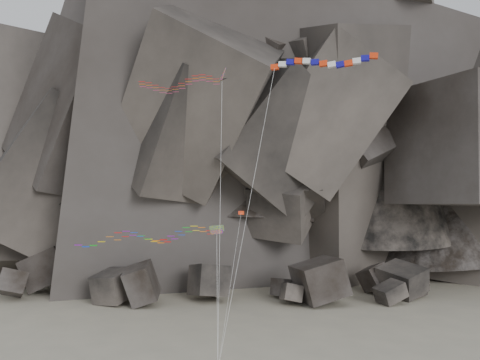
{
  "coord_description": "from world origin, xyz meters",
  "views": [
    {
      "loc": [
        2.01,
        -47.72,
        17.83
      ],
      "look_at": [
        0.19,
        6.0,
        19.71
      ],
      "focal_mm": 35.0,
      "sensor_mm": 36.0,
      "label": 1
    }
  ],
  "objects_px": {
    "pennant_kite": "(238,232)",
    "delta_kite": "(176,83)",
    "banner_kite": "(322,64)",
    "parafoil_kite": "(143,236)"
  },
  "relations": [
    {
      "from": "delta_kite",
      "to": "pennant_kite",
      "type": "distance_m",
      "value": 17.6
    },
    {
      "from": "delta_kite",
      "to": "pennant_kite",
      "type": "xyz_separation_m",
      "value": [
        6.78,
        -0.38,
        -16.24
      ]
    },
    {
      "from": "banner_kite",
      "to": "delta_kite",
      "type": "bearing_deg",
      "value": -178.08
    },
    {
      "from": "delta_kite",
      "to": "banner_kite",
      "type": "xyz_separation_m",
      "value": [
        15.46,
        -3.59,
        1.01
      ]
    },
    {
      "from": "parafoil_kite",
      "to": "pennant_kite",
      "type": "xyz_separation_m",
      "value": [
        9.61,
        2.73,
        0.19
      ]
    },
    {
      "from": "delta_kite",
      "to": "banner_kite",
      "type": "relative_size",
      "value": 1.0
    },
    {
      "from": "banner_kite",
      "to": "parafoil_kite",
      "type": "bearing_deg",
      "value": -166.51
    },
    {
      "from": "banner_kite",
      "to": "parafoil_kite",
      "type": "distance_m",
      "value": 25.27
    },
    {
      "from": "banner_kite",
      "to": "pennant_kite",
      "type": "height_order",
      "value": "banner_kite"
    },
    {
      "from": "pennant_kite",
      "to": "delta_kite",
      "type": "bearing_deg",
      "value": 165.33
    }
  ]
}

